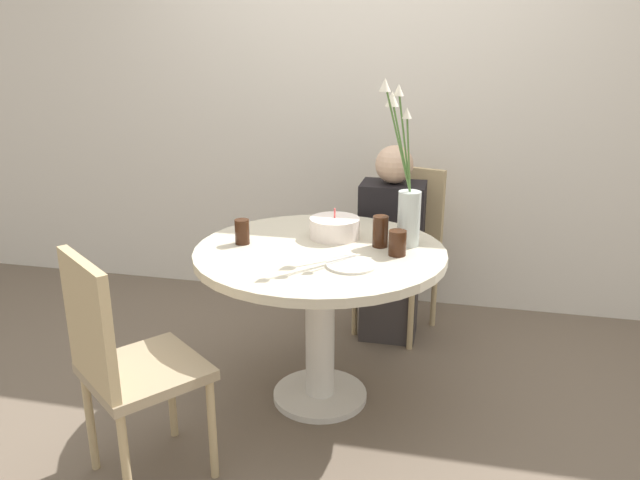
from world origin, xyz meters
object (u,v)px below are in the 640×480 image
at_px(birthday_cake, 335,228).
at_px(person_woman, 391,250).
at_px(chair_right_flank, 403,240).
at_px(side_plate, 351,265).
at_px(drink_glass_1, 380,231).
at_px(flower_vase, 406,198).
at_px(drink_glass_2, 242,232).
at_px(chair_near_front, 123,358).
at_px(drink_glass_0, 397,243).

height_order(birthday_cake, person_woman, person_woman).
distance_m(chair_right_flank, side_plate, 1.08).
xyz_separation_m(chair_right_flank, birthday_cake, (-0.25, -0.70, 0.26)).
distance_m(birthday_cake, drink_glass_1, 0.24).
relative_size(chair_right_flank, drink_glass_1, 6.71).
xyz_separation_m(flower_vase, drink_glass_2, (-0.71, -0.13, -0.16)).
height_order(side_plate, drink_glass_2, drink_glass_2).
height_order(chair_near_front, side_plate, chair_near_front).
relative_size(chair_right_flank, drink_glass_0, 8.58).
bearing_deg(drink_glass_0, person_woman, 97.98).
height_order(chair_right_flank, flower_vase, flower_vase).
xyz_separation_m(chair_right_flank, flower_vase, (0.07, -0.75, 0.43)).
distance_m(flower_vase, person_woman, 0.75).
bearing_deg(chair_right_flank, birthday_cake, -91.97).
bearing_deg(side_plate, chair_near_front, -143.50).
distance_m(side_plate, drink_glass_2, 0.55).
bearing_deg(drink_glass_0, chair_right_flank, 93.41).
distance_m(flower_vase, drink_glass_1, 0.18).
height_order(chair_right_flank, birthday_cake, chair_right_flank).
xyz_separation_m(birthday_cake, drink_glass_2, (-0.38, -0.18, 0.01)).
bearing_deg(side_plate, flower_vase, 58.95).
bearing_deg(chair_right_flank, drink_glass_1, -74.37).
relative_size(birthday_cake, drink_glass_0, 2.12).
height_order(chair_right_flank, side_plate, chair_right_flank).
bearing_deg(person_woman, side_plate, -94.03).
height_order(side_plate, drink_glass_0, drink_glass_0).
bearing_deg(drink_glass_1, person_woman, 91.48).
relative_size(chair_right_flank, person_woman, 0.85).
bearing_deg(flower_vase, person_woman, 101.44).
relative_size(flower_vase, drink_glass_2, 6.53).
xyz_separation_m(chair_near_front, drink_glass_2, (0.21, 0.71, 0.27)).
distance_m(chair_near_front, flower_vase, 1.32).
relative_size(flower_vase, person_woman, 0.67).
relative_size(chair_near_front, drink_glass_1, 6.71).
xyz_separation_m(side_plate, drink_glass_1, (0.08, 0.27, 0.06)).
distance_m(side_plate, person_woman, 0.93).
xyz_separation_m(drink_glass_2, person_woman, (0.59, 0.73, -0.29)).
bearing_deg(chair_near_front, drink_glass_0, -103.61).
distance_m(flower_vase, drink_glass_0, 0.21).
bearing_deg(flower_vase, drink_glass_0, -98.08).
relative_size(drink_glass_0, drink_glass_2, 0.97).
bearing_deg(drink_glass_1, drink_glass_0, -48.74).
bearing_deg(chair_right_flank, flower_vase, -66.51).
bearing_deg(drink_glass_1, side_plate, -106.34).
distance_m(chair_right_flank, person_woman, 0.16).
bearing_deg(chair_right_flank, person_woman, -90.00).
bearing_deg(chair_near_front, chair_right_flank, -80.13).
height_order(drink_glass_0, person_woman, person_woman).
bearing_deg(drink_glass_2, chair_near_front, -106.22).
distance_m(drink_glass_2, person_woman, 0.98).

